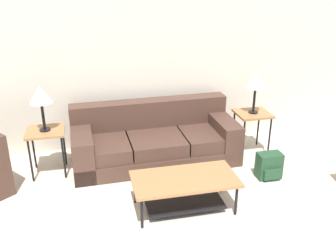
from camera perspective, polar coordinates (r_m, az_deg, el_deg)
wall_back at (r=5.71m, az=-3.04°, el=9.56°), size 8.74×0.06×2.60m
couch at (r=5.46m, az=-2.10°, el=-2.30°), size 2.36×1.04×0.82m
coffee_table at (r=4.35m, az=2.53°, el=-9.09°), size 1.20×0.61×0.41m
side_table_left at (r=5.23m, az=-18.12°, el=-1.40°), size 0.49×0.46×0.64m
side_table_right at (r=5.73m, az=12.76°, el=1.28°), size 0.49×0.46×0.64m
table_lamp_left at (r=5.04m, az=-18.88°, el=4.41°), size 0.29×0.29×0.61m
table_lamp_right at (r=5.55m, az=13.26°, el=6.65°), size 0.29×0.29×0.61m
backpack at (r=5.20m, az=15.15°, el=-5.91°), size 0.32×0.27×0.35m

